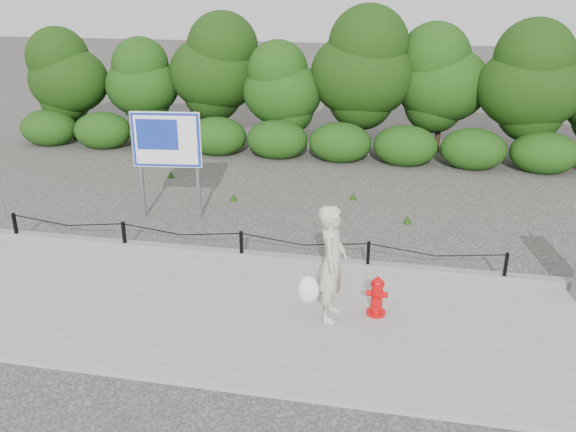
# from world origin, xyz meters

# --- Properties ---
(ground) EXTENTS (90.00, 90.00, 0.00)m
(ground) POSITION_xyz_m (0.00, 0.00, 0.00)
(ground) COLOR #2D2B28
(ground) RESTS_ON ground
(sidewalk) EXTENTS (14.00, 4.00, 0.08)m
(sidewalk) POSITION_xyz_m (0.00, -2.00, 0.04)
(sidewalk) COLOR gray
(sidewalk) RESTS_ON ground
(curb) EXTENTS (14.00, 0.22, 0.14)m
(curb) POSITION_xyz_m (0.00, 0.05, 0.15)
(curb) COLOR slate
(curb) RESTS_ON sidewalk
(chain_barrier) EXTENTS (10.06, 0.06, 0.60)m
(chain_barrier) POSITION_xyz_m (0.00, 0.00, 0.46)
(chain_barrier) COLOR black
(chain_barrier) RESTS_ON sidewalk
(treeline) EXTENTS (19.98, 3.50, 4.51)m
(treeline) POSITION_xyz_m (0.54, 8.98, 2.39)
(treeline) COLOR black
(treeline) RESTS_ON ground
(fire_hydrant) EXTENTS (0.36, 0.37, 0.69)m
(fire_hydrant) POSITION_xyz_m (2.77, -1.62, 0.41)
(fire_hydrant) COLOR red
(fire_hydrant) RESTS_ON sidewalk
(pedestrian) EXTENTS (0.77, 0.73, 1.96)m
(pedestrian) POSITION_xyz_m (2.02, -1.86, 1.03)
(pedestrian) COLOR beige
(pedestrian) RESTS_ON sidewalk
(advertising_sign) EXTENTS (1.59, 0.30, 2.55)m
(advertising_sign) POSITION_xyz_m (-2.29, 2.02, 1.79)
(advertising_sign) COLOR slate
(advertising_sign) RESTS_ON ground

